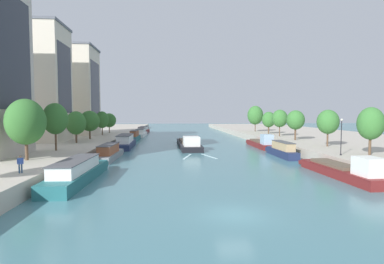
{
  "coord_description": "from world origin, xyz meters",
  "views": [
    {
      "loc": [
        -4.45,
        -20.07,
        7.02
      ],
      "look_at": [
        0.0,
        41.66,
        3.25
      ],
      "focal_mm": 27.8,
      "sensor_mm": 36.0,
      "label": 1
    }
  ],
  "objects_px": {
    "tree_left_midway": "(90,121)",
    "person_on_quay": "(20,163)",
    "barge_midriver": "(189,144)",
    "moored_boat_left_second": "(141,133)",
    "tree_left_end_of_row": "(76,123)",
    "tree_right_second": "(328,122)",
    "tree_right_nearest": "(269,120)",
    "moored_boat_left_near": "(126,142)",
    "tree_right_past_mid": "(255,115)",
    "lamppost_right_bank": "(341,135)",
    "tree_right_distant": "(296,120)",
    "moored_boat_right_midway": "(282,150)",
    "tree_left_second": "(55,119)",
    "moored_boat_right_end": "(261,143)",
    "tree_right_midway": "(280,118)",
    "tree_left_past_mid": "(26,122)",
    "tree_left_third": "(109,120)",
    "tree_left_nearest": "(102,120)",
    "tree_right_by_lamp": "(371,124)",
    "moored_boat_left_gap_after": "(143,130)",
    "moored_boat_left_upstream": "(78,172)",
    "moored_boat_left_lone": "(109,153)",
    "moored_boat_left_midway": "(135,136)",
    "moored_boat_right_upstream": "(344,170)"
  },
  "relations": [
    {
      "from": "tree_left_midway",
      "to": "person_on_quay",
      "type": "relative_size",
      "value": 3.75
    },
    {
      "from": "barge_midriver",
      "to": "moored_boat_left_second",
      "type": "xyz_separation_m",
      "value": [
        -13.12,
        32.72,
        0.19
      ]
    },
    {
      "from": "tree_left_end_of_row",
      "to": "person_on_quay",
      "type": "xyz_separation_m",
      "value": [
        3.91,
        -28.81,
        -2.78
      ]
    },
    {
      "from": "tree_right_second",
      "to": "tree_right_nearest",
      "type": "distance_m",
      "value": 31.68
    },
    {
      "from": "moored_boat_left_near",
      "to": "tree_right_past_mid",
      "type": "relative_size",
      "value": 1.94
    },
    {
      "from": "lamppost_right_bank",
      "to": "tree_right_distant",
      "type": "bearing_deg",
      "value": 81.02
    },
    {
      "from": "moored_boat_right_midway",
      "to": "tree_left_midway",
      "type": "bearing_deg",
      "value": 153.61
    },
    {
      "from": "barge_midriver",
      "to": "tree_left_second",
      "type": "height_order",
      "value": "tree_left_second"
    },
    {
      "from": "moored_boat_left_second",
      "to": "tree_right_distant",
      "type": "distance_m",
      "value": 49.86
    },
    {
      "from": "moored_boat_right_end",
      "to": "tree_right_midway",
      "type": "height_order",
      "value": "tree_right_midway"
    },
    {
      "from": "moored_boat_right_midway",
      "to": "tree_left_end_of_row",
      "type": "bearing_deg",
      "value": 165.74
    },
    {
      "from": "tree_right_midway",
      "to": "moored_boat_right_midway",
      "type": "bearing_deg",
      "value": -109.58
    },
    {
      "from": "tree_left_past_mid",
      "to": "tree_left_third",
      "type": "xyz_separation_m",
      "value": [
        -0.8,
        50.96,
        -0.92
      ]
    },
    {
      "from": "tree_left_third",
      "to": "tree_right_past_mid",
      "type": "height_order",
      "value": "tree_right_past_mid"
    },
    {
      "from": "moored_boat_right_end",
      "to": "person_on_quay",
      "type": "distance_m",
      "value": 46.68
    },
    {
      "from": "tree_left_end_of_row",
      "to": "tree_right_nearest",
      "type": "bearing_deg",
      "value": 26.94
    },
    {
      "from": "tree_left_end_of_row",
      "to": "tree_left_third",
      "type": "xyz_separation_m",
      "value": [
        -0.01,
        30.04,
        -0.14
      ]
    },
    {
      "from": "tree_left_third",
      "to": "moored_boat_right_midway",
      "type": "bearing_deg",
      "value": -47.46
    },
    {
      "from": "tree_right_second",
      "to": "tree_left_third",
      "type": "bearing_deg",
      "value": 138.09
    },
    {
      "from": "tree_right_distant",
      "to": "person_on_quay",
      "type": "xyz_separation_m",
      "value": [
        -39.44,
        -31.74,
        -3.22
      ]
    },
    {
      "from": "tree_left_third",
      "to": "tree_left_midway",
      "type": "bearing_deg",
      "value": -89.43
    },
    {
      "from": "tree_left_past_mid",
      "to": "tree_left_midway",
      "type": "distance_m",
      "value": 29.52
    },
    {
      "from": "tree_left_midway",
      "to": "tree_right_nearest",
      "type": "relative_size",
      "value": 1.01
    },
    {
      "from": "tree_right_nearest",
      "to": "moored_boat_right_end",
      "type": "bearing_deg",
      "value": -113.03
    },
    {
      "from": "tree_left_nearest",
      "to": "tree_right_by_lamp",
      "type": "distance_m",
      "value": 58.93
    },
    {
      "from": "moored_boat_left_gap_after",
      "to": "moored_boat_right_midway",
      "type": "height_order",
      "value": "moored_boat_right_midway"
    },
    {
      "from": "moored_boat_left_gap_after",
      "to": "tree_right_by_lamp",
      "type": "distance_m",
      "value": 82.57
    },
    {
      "from": "tree_left_midway",
      "to": "tree_right_past_mid",
      "type": "bearing_deg",
      "value": 29.46
    },
    {
      "from": "tree_left_midway",
      "to": "tree_right_nearest",
      "type": "xyz_separation_m",
      "value": [
        44.07,
        13.91,
        0.0
      ]
    },
    {
      "from": "moored_boat_left_upstream",
      "to": "tree_left_midway",
      "type": "height_order",
      "value": "tree_left_midway"
    },
    {
      "from": "moored_boat_right_end",
      "to": "tree_right_midway",
      "type": "xyz_separation_m",
      "value": [
        7.39,
        9.08,
        5.06
      ]
    },
    {
      "from": "moored_boat_left_lone",
      "to": "tree_left_second",
      "type": "distance_m",
      "value": 9.28
    },
    {
      "from": "barge_midriver",
      "to": "moored_boat_left_midway",
      "type": "relative_size",
      "value": 1.97
    },
    {
      "from": "tree_right_by_lamp",
      "to": "lamppost_right_bank",
      "type": "bearing_deg",
      "value": 179.95
    },
    {
      "from": "moored_boat_left_second",
      "to": "tree_right_nearest",
      "type": "distance_m",
      "value": 39.49
    },
    {
      "from": "moored_boat_right_upstream",
      "to": "tree_right_past_mid",
      "type": "xyz_separation_m",
      "value": [
        7.01,
        58.71,
        5.78
      ]
    },
    {
      "from": "moored_boat_left_second",
      "to": "tree_left_end_of_row",
      "type": "xyz_separation_m",
      "value": [
        -8.24,
        -38.01,
        4.32
      ]
    },
    {
      "from": "moored_boat_right_midway",
      "to": "tree_left_past_mid",
      "type": "bearing_deg",
      "value": -161.45
    },
    {
      "from": "moored_boat_right_upstream",
      "to": "tree_right_second",
      "type": "relative_size",
      "value": 2.32
    },
    {
      "from": "moored_boat_left_near",
      "to": "tree_left_nearest",
      "type": "bearing_deg",
      "value": 119.61
    },
    {
      "from": "moored_boat_right_end",
      "to": "moored_boat_left_lone",
      "type": "bearing_deg",
      "value": -152.83
    },
    {
      "from": "moored_boat_left_near",
      "to": "moored_boat_left_second",
      "type": "distance_m",
      "value": 31.83
    },
    {
      "from": "moored_boat_left_lone",
      "to": "tree_left_second",
      "type": "bearing_deg",
      "value": -169.01
    },
    {
      "from": "tree_left_second",
      "to": "moored_boat_left_near",
      "type": "bearing_deg",
      "value": 67.12
    },
    {
      "from": "tree_right_nearest",
      "to": "moored_boat_left_second",
      "type": "bearing_deg",
      "value": 156.71
    },
    {
      "from": "barge_midriver",
      "to": "tree_right_midway",
      "type": "height_order",
      "value": "tree_right_midway"
    },
    {
      "from": "moored_boat_left_second",
      "to": "tree_left_second",
      "type": "height_order",
      "value": "tree_left_second"
    },
    {
      "from": "moored_boat_left_midway",
      "to": "tree_right_past_mid",
      "type": "bearing_deg",
      "value": 16.36
    },
    {
      "from": "moored_boat_left_second",
      "to": "tree_right_by_lamp",
      "type": "distance_m",
      "value": 67.86
    },
    {
      "from": "barge_midriver",
      "to": "tree_left_third",
      "type": "relative_size",
      "value": 3.76
    }
  ]
}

